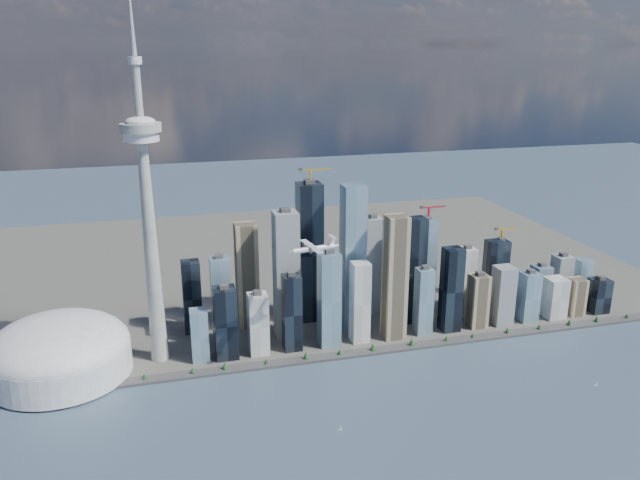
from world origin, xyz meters
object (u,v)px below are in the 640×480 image
object	(u,v)px
needle_tower	(148,212)
sailboat_east	(596,384)
sailboat_west	(340,428)
airplane	(314,248)
dome_stadium	(59,351)

from	to	relation	value
needle_tower	sailboat_east	xyz separation A→B (m)	(597.98, -236.06, -233.11)
sailboat_west	sailboat_east	size ratio (longest dim) A/B	0.99
sailboat_west	sailboat_east	distance (m)	383.18
sailboat_west	sailboat_east	world-z (taller)	sailboat_east
airplane	sailboat_west	size ratio (longest dim) A/B	8.86
needle_tower	sailboat_west	bearing A→B (deg)	-48.83
needle_tower	airplane	world-z (taller)	needle_tower
dome_stadium	sailboat_east	distance (m)	772.69
needle_tower	sailboat_west	distance (m)	401.18
needle_tower	dome_stadium	distance (m)	241.40
dome_stadium	airplane	size ratio (longest dim) A/B	2.69
airplane	needle_tower	bearing A→B (deg)	145.60
airplane	sailboat_east	distance (m)	446.61
needle_tower	sailboat_west	world-z (taller)	needle_tower
sailboat_west	dome_stadium	bearing A→B (deg)	167.51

